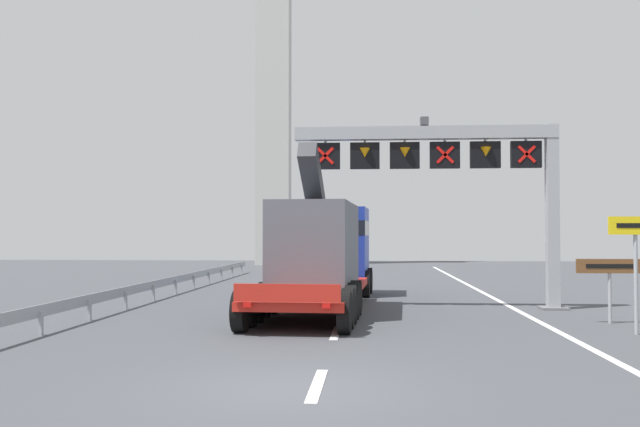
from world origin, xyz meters
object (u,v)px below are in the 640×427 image
object	(u,v)px
heavy_haul_truck_red	(325,250)
bridge_pylon_distant	(274,11)
exit_sign_yellow	(636,247)
overhead_lane_gantry	(456,162)
tourist_info_sign_brown	(610,273)

from	to	relation	value
heavy_haul_truck_red	bridge_pylon_distant	bearing A→B (deg)	101.20
exit_sign_yellow	bridge_pylon_distant	world-z (taller)	bridge_pylon_distant
overhead_lane_gantry	heavy_haul_truck_red	bearing A→B (deg)	168.13
exit_sign_yellow	heavy_haul_truck_red	bearing A→B (deg)	140.32
exit_sign_yellow	tourist_info_sign_brown	world-z (taller)	exit_sign_yellow
heavy_haul_truck_red	bridge_pylon_distant	size ratio (longest dim) A/B	0.34
tourist_info_sign_brown	overhead_lane_gantry	bearing A→B (deg)	135.78
heavy_haul_truck_red	tourist_info_sign_brown	size ratio (longest dim) A/B	7.46
overhead_lane_gantry	heavy_haul_truck_red	world-z (taller)	overhead_lane_gantry
overhead_lane_gantry	exit_sign_yellow	size ratio (longest dim) A/B	3.09
heavy_haul_truck_red	bridge_pylon_distant	xyz separation A→B (m)	(-6.47, 32.66, 19.31)
exit_sign_yellow	tourist_info_sign_brown	size ratio (longest dim) A/B	1.58
overhead_lane_gantry	tourist_info_sign_brown	bearing A→B (deg)	-44.22
tourist_info_sign_brown	bridge_pylon_distant	size ratio (longest dim) A/B	0.05
exit_sign_yellow	overhead_lane_gantry	bearing A→B (deg)	122.39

